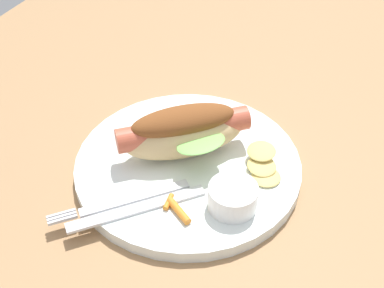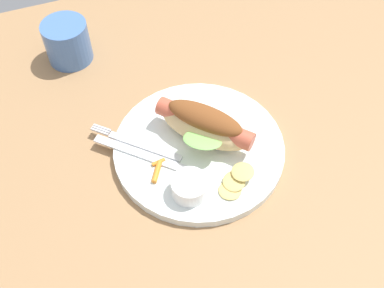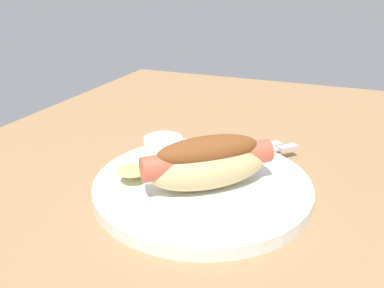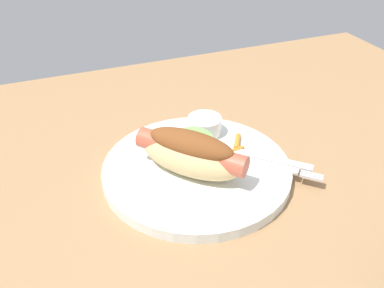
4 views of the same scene
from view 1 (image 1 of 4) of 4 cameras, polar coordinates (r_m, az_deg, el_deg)
The scene contains 8 objects.
ground_plane at distance 64.78cm, azimuth -3.07°, elevation -3.47°, with size 120.00×90.00×1.80cm, color #9E754C.
plate at distance 63.46cm, azimuth -0.45°, elevation -2.42°, with size 27.42×27.42×1.60cm, color white.
hot_dog at distance 61.97cm, azimuth -0.91°, elevation 1.44°, with size 14.17×14.96×6.49cm.
sauce_ramekin at distance 57.01cm, azimuth 4.51°, elevation -5.84°, with size 5.47×5.47×2.86cm, color white.
fork at distance 58.72cm, azimuth -7.76°, elevation -6.15°, with size 12.30×11.79×0.40cm.
knife at distance 57.71cm, azimuth -6.06°, elevation -7.08°, with size 15.74×1.40×0.36cm, color silver.
chips_pile at distance 61.91cm, azimuth 7.82°, elevation -2.23°, with size 7.03×5.92×1.87cm.
carrot_garnish at distance 57.12cm, azimuth -1.73°, elevation -7.12°, with size 3.25×3.93×0.85cm.
Camera 1 is at (39.84, 22.46, 44.97)cm, focal length 48.52 mm.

